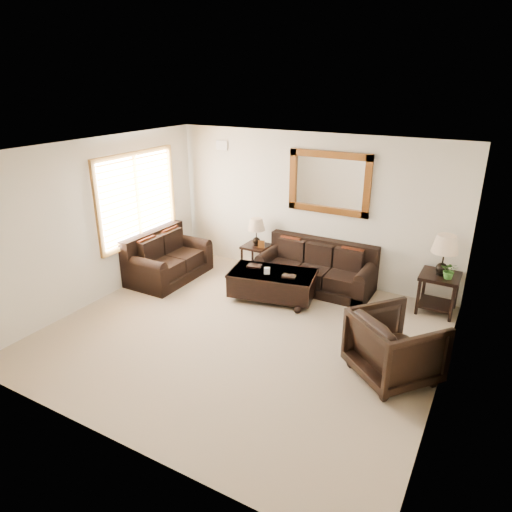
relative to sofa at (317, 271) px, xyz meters
The scene contains 11 objects.
room 2.36m from the sofa, 98.95° to the right, with size 5.51×5.01×2.71m.
window 3.49m from the sofa, 158.48° to the right, with size 0.07×1.96×1.66m.
mirror 1.59m from the sofa, 90.00° to the left, with size 1.50×0.06×1.10m.
air_vent 3.05m from the sofa, behind, with size 0.25×0.02×0.18m, color #999999.
sofa is the anchor object (origin of this frame).
loveseat 2.83m from the sofa, 159.58° to the right, with size 0.93×1.57×0.89m.
end_table_left 1.38m from the sofa, behind, with size 0.49×0.49×1.07m.
end_table_right 2.14m from the sofa, ahead, with size 0.60×0.60×1.31m.
coffee_table 0.94m from the sofa, 120.61° to the right, with size 1.57×1.05×0.61m.
armchair 2.77m from the sofa, 47.49° to the right, with size 0.94×0.88×0.96m, color black.
potted_plant 2.25m from the sofa, ahead, with size 0.25×0.28×0.22m, color #306121.
Camera 1 is at (3.06, -5.06, 3.57)m, focal length 32.00 mm.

